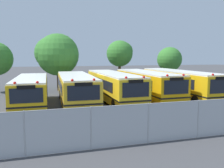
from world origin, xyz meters
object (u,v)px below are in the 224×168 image
object	(u,v)px
school_bus_2	(113,86)
school_bus_4	(179,83)
school_bus_3	(146,84)
traffic_cone	(148,131)
school_bus_0	(32,90)
tree_1	(56,54)
tree_2	(121,53)
tree_3	(169,60)
school_bus_1	(76,88)

from	to	relation	value
school_bus_2	school_bus_4	xyz separation A→B (m)	(6.65, -0.09, 0.04)
school_bus_3	traffic_cone	bearing A→B (deg)	65.37
school_bus_2	traffic_cone	xyz separation A→B (m)	(-0.88, -9.28, -1.19)
school_bus_0	tree_1	world-z (taller)	tree_1
tree_2	traffic_cone	xyz separation A→B (m)	(-5.10, -19.87, -4.26)
school_bus_2	tree_3	size ratio (longest dim) A/B	2.03
school_bus_1	traffic_cone	world-z (taller)	school_bus_1
tree_3	school_bus_3	bearing A→B (deg)	-130.08
school_bus_2	tree_1	xyz separation A→B (m)	(-4.50, 8.47, 2.87)
school_bus_3	tree_3	size ratio (longest dim) A/B	1.95
school_bus_1	tree_1	distance (m)	9.31
school_bus_3	school_bus_2	bearing A→B (deg)	0.87
school_bus_0	tree_2	distance (m)	15.89
tree_2	school_bus_3	bearing A→B (deg)	-94.99
tree_1	school_bus_1	bearing A→B (deg)	-82.56
school_bus_0	school_bus_2	bearing A→B (deg)	-176.78
school_bus_1	tree_1	world-z (taller)	tree_1
school_bus_4	tree_3	size ratio (longest dim) A/B	2.14
school_bus_2	traffic_cone	size ratio (longest dim) A/B	23.19
school_bus_1	school_bus_3	xyz separation A→B (m)	(6.66, 0.38, 0.06)
tree_3	school_bus_2	bearing A→B (deg)	-140.30
tree_2	tree_3	world-z (taller)	tree_2
school_bus_1	school_bus_2	size ratio (longest dim) A/B	0.95
tree_2	tree_1	bearing A→B (deg)	-166.34
school_bus_0	school_bus_3	world-z (taller)	school_bus_3
school_bus_0	tree_3	distance (m)	20.01
school_bus_4	school_bus_1	bearing A→B (deg)	0.78
school_bus_3	tree_1	xyz separation A→B (m)	(-7.81, 8.39, 2.85)
school_bus_0	tree_1	bearing A→B (deg)	-104.57
school_bus_3	tree_2	world-z (taller)	tree_2
school_bus_4	tree_2	world-z (taller)	tree_2
school_bus_1	tree_3	xyz separation A→B (m)	(14.09, 9.20, 2.20)
school_bus_2	tree_1	world-z (taller)	tree_1
school_bus_3	tree_1	bearing A→B (deg)	-47.60
school_bus_1	tree_3	bearing A→B (deg)	-145.43
tree_1	tree_2	size ratio (longest dim) A/B	1.08
school_bus_2	school_bus_3	distance (m)	3.30
school_bus_1	school_bus_3	bearing A→B (deg)	-175.35
tree_1	school_bus_3	bearing A→B (deg)	-47.07
school_bus_2	tree_1	bearing A→B (deg)	-62.68
tree_1	tree_2	bearing A→B (deg)	13.66
tree_3	traffic_cone	bearing A→B (deg)	-122.55
school_bus_2	school_bus_3	bearing A→B (deg)	-179.27
school_bus_0	tree_2	xyz separation A→B (m)	(11.11, 10.90, 3.17)
school_bus_1	school_bus_3	world-z (taller)	school_bus_3
school_bus_4	traffic_cone	size ratio (longest dim) A/B	24.43
school_bus_0	tree_1	distance (m)	9.57
school_bus_0	traffic_cone	world-z (taller)	school_bus_0
tree_3	school_bus_1	bearing A→B (deg)	-146.85
school_bus_0	school_bus_4	bearing A→B (deg)	-178.45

